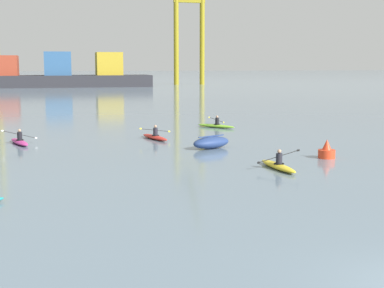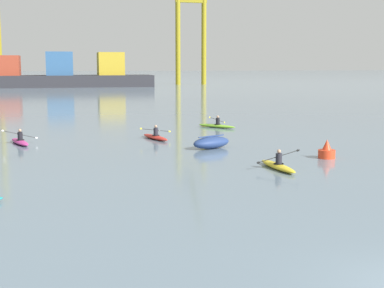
{
  "view_description": "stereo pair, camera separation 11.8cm",
  "coord_description": "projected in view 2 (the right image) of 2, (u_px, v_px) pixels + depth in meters",
  "views": [
    {
      "loc": [
        -8.11,
        -9.73,
        4.92
      ],
      "look_at": [
        -1.08,
        19.42,
        0.6
      ],
      "focal_mm": 51.97,
      "sensor_mm": 36.0,
      "label": 1
    },
    {
      "loc": [
        -7.99,
        -9.76,
        4.92
      ],
      "look_at": [
        -1.08,
        19.42,
        0.6
      ],
      "focal_mm": 51.97,
      "sensor_mm": 36.0,
      "label": 2
    }
  ],
  "objects": [
    {
      "name": "channel_buoy",
      "position": [
        327.0,
        151.0,
        29.25
      ],
      "size": [
        0.9,
        0.9,
        1.0
      ],
      "color": "red",
      "rests_on": "ground"
    },
    {
      "name": "container_barge",
      "position": [
        61.0,
        75.0,
        119.84
      ],
      "size": [
        39.86,
        8.98,
        7.54
      ],
      "color": "#28282D",
      "rests_on": "ground"
    },
    {
      "name": "kayak_yellow",
      "position": [
        278.0,
        165.0,
        26.26
      ],
      "size": [
        2.24,
        3.43,
        0.95
      ],
      "color": "yellow",
      "rests_on": "ground"
    },
    {
      "name": "kayak_lime",
      "position": [
        217.0,
        125.0,
        43.37
      ],
      "size": [
        2.63,
        3.0,
        0.97
      ],
      "color": "#7ABC2D",
      "rests_on": "ground"
    },
    {
      "name": "kayak_magenta",
      "position": [
        20.0,
        141.0,
        34.47
      ],
      "size": [
        2.13,
        3.43,
        0.98
      ],
      "color": "#C13384",
      "rests_on": "ground"
    },
    {
      "name": "gantry_crane_west_mid",
      "position": [
        191.0,
        17.0,
        132.97
      ],
      "size": [
        7.64,
        14.39,
        33.71
      ],
      "color": "olive",
      "rests_on": "ground"
    },
    {
      "name": "capsized_dinghy",
      "position": [
        211.0,
        143.0,
        32.63
      ],
      "size": [
        2.82,
        2.13,
        0.76
      ],
      "color": "navy",
      "rests_on": "ground"
    },
    {
      "name": "kayak_red",
      "position": [
        155.0,
        137.0,
        36.68
      ],
      "size": [
        2.19,
        3.43,
        0.95
      ],
      "color": "red",
      "rests_on": "ground"
    }
  ]
}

